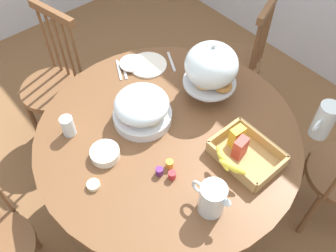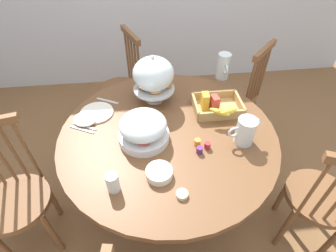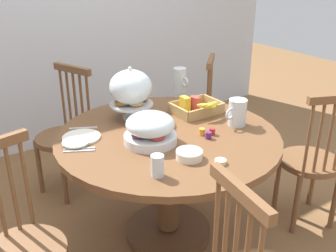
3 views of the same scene
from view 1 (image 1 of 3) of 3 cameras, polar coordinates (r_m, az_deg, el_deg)
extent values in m
plane|color=brown|center=(2.41, 1.17, -13.73)|extent=(10.00, 10.00, 0.00)
cylinder|color=brown|center=(1.84, 0.00, -1.36)|extent=(1.33, 1.33, 0.04)
cylinder|color=brown|center=(2.12, 0.00, -6.88)|extent=(0.14, 0.14, 0.63)
cylinder|color=brown|center=(2.43, 0.00, -11.31)|extent=(0.56, 0.56, 0.06)
cylinder|color=brown|center=(2.44, 20.13, -6.91)|extent=(0.04, 0.04, 0.45)
cylinder|color=brown|center=(2.31, 21.16, -12.79)|extent=(0.04, 0.04, 0.45)
cylinder|color=brown|center=(2.66, 10.00, 9.76)|extent=(0.40, 0.40, 0.04)
cylinder|color=brown|center=(2.94, 7.88, 8.96)|extent=(0.04, 0.04, 0.45)
cylinder|color=brown|center=(2.75, 5.58, 5.54)|extent=(0.04, 0.04, 0.45)
cylinder|color=brown|center=(2.89, 13.00, 7.06)|extent=(0.04, 0.04, 0.45)
cylinder|color=brown|center=(2.69, 10.99, 3.46)|extent=(0.04, 0.04, 0.45)
cylinder|color=brown|center=(2.60, 15.27, 14.25)|extent=(0.02, 0.02, 0.48)
cylinder|color=brown|center=(2.54, 14.77, 13.45)|extent=(0.02, 0.02, 0.48)
cylinder|color=brown|center=(2.48, 14.25, 12.62)|extent=(0.02, 0.02, 0.48)
cylinder|color=brown|center=(2.43, 13.71, 11.74)|extent=(0.02, 0.02, 0.48)
cylinder|color=brown|center=(2.38, 13.14, 10.83)|extent=(0.02, 0.02, 0.48)
cube|color=brown|center=(2.34, 15.53, 17.57)|extent=(0.16, 0.35, 0.05)
cylinder|color=brown|center=(2.55, -17.69, 5.44)|extent=(0.40, 0.40, 0.04)
cylinder|color=brown|center=(2.75, -20.58, 1.65)|extent=(0.04, 0.04, 0.45)
cylinder|color=brown|center=(2.58, -16.76, -1.17)|extent=(0.04, 0.04, 0.45)
cylinder|color=brown|center=(2.84, -16.38, 5.12)|extent=(0.04, 0.04, 0.45)
cylinder|color=brown|center=(2.67, -12.42, 2.61)|extent=(0.04, 0.04, 0.45)
cylinder|color=brown|center=(2.55, -18.41, 12.62)|extent=(0.02, 0.02, 0.48)
cylinder|color=brown|center=(2.50, -17.36, 12.09)|extent=(0.02, 0.02, 0.48)
cylinder|color=brown|center=(2.45, -16.28, 11.54)|extent=(0.02, 0.02, 0.48)
cylinder|color=brown|center=(2.41, -15.16, 10.97)|extent=(0.02, 0.02, 0.48)
cylinder|color=brown|center=(2.36, -14.00, 10.37)|extent=(0.02, 0.02, 0.48)
cube|color=brown|center=(2.30, -17.75, 16.48)|extent=(0.36, 0.11, 0.05)
cylinder|color=brown|center=(2.26, -20.97, -15.13)|extent=(0.04, 0.04, 0.45)
cylinder|color=silver|center=(2.00, 6.25, 5.08)|extent=(0.12, 0.12, 0.02)
cylinder|color=silver|center=(1.98, 6.34, 5.83)|extent=(0.03, 0.03, 0.09)
cylinder|color=silver|center=(1.94, 6.47, 6.88)|extent=(0.28, 0.28, 0.01)
torus|color=#B27033|center=(1.89, 8.54, 6.22)|extent=(0.10, 0.10, 0.03)
torus|color=#D19347|center=(1.95, 7.82, 7.90)|extent=(0.10, 0.10, 0.03)
torus|color=#935628|center=(1.96, 5.45, 8.49)|extent=(0.10, 0.10, 0.03)
torus|color=tan|center=(1.90, 5.71, 6.71)|extent=(0.10, 0.10, 0.03)
ellipsoid|color=silver|center=(1.86, 6.79, 9.43)|extent=(0.27, 0.27, 0.22)
sphere|color=silver|center=(1.78, 7.16, 12.31)|extent=(0.02, 0.02, 0.02)
cylinder|color=silver|center=(1.86, -3.98, 1.55)|extent=(0.30, 0.30, 0.05)
ellipsoid|color=beige|center=(1.80, -2.68, 1.10)|extent=(0.09, 0.09, 0.03)
ellipsoid|color=#8CBF59|center=(1.86, -2.36, 3.28)|extent=(0.09, 0.09, 0.03)
ellipsoid|color=#6B2D4C|center=(1.88, -5.13, 3.58)|extent=(0.09, 0.09, 0.03)
ellipsoid|color=#CC3D33|center=(1.81, -5.72, 1.24)|extent=(0.09, 0.09, 0.03)
ellipsoid|color=silver|center=(1.80, -4.14, 3.41)|extent=(0.28, 0.28, 0.13)
cylinder|color=silver|center=(1.54, 6.90, -11.22)|extent=(0.11, 0.11, 0.17)
cylinder|color=orange|center=(1.56, 6.82, -11.64)|extent=(0.10, 0.10, 0.11)
cone|color=silver|center=(1.47, 9.23, -11.44)|extent=(0.04, 0.04, 0.03)
torus|color=silver|center=(1.55, 4.82, -9.53)|extent=(0.08, 0.02, 0.07)
cylinder|color=silver|center=(1.90, 23.17, 0.81)|extent=(0.10, 0.10, 0.20)
cylinder|color=white|center=(1.92, 22.89, 0.24)|extent=(0.09, 0.09, 0.14)
torus|color=silver|center=(1.84, 22.21, -0.01)|extent=(0.02, 0.07, 0.07)
cube|color=tan|center=(1.77, 12.01, -4.70)|extent=(0.30, 0.22, 0.01)
cube|color=tan|center=(1.69, 9.70, -6.19)|extent=(0.30, 0.02, 0.07)
cube|color=tan|center=(1.81, 14.46, -2.26)|extent=(0.30, 0.02, 0.07)
cube|color=tan|center=(1.80, 8.64, -1.21)|extent=(0.02, 0.22, 0.07)
cube|color=tan|center=(1.71, 15.89, -7.25)|extent=(0.02, 0.22, 0.07)
cube|color=gold|center=(1.75, 10.65, -1.61)|extent=(0.05, 0.07, 0.11)
cube|color=#B23D33|center=(1.72, 11.19, -3.33)|extent=(0.05, 0.08, 0.11)
ellipsoid|color=yellow|center=(1.64, 8.50, -4.99)|extent=(0.14, 0.08, 0.05)
ellipsoid|color=yellow|center=(1.63, 9.26, -5.65)|extent=(0.13, 0.03, 0.05)
ellipsoid|color=yellow|center=(1.62, 10.02, -6.31)|extent=(0.14, 0.08, 0.05)
cylinder|color=white|center=(2.16, -3.14, 9.49)|extent=(0.22, 0.22, 0.01)
cylinder|color=white|center=(2.16, -5.57, 9.73)|extent=(0.15, 0.15, 0.01)
cylinder|color=white|center=(1.75, -9.79, -4.26)|extent=(0.14, 0.14, 0.04)
cylinder|color=silver|center=(1.84, -15.34, -0.01)|extent=(0.06, 0.06, 0.11)
cylinder|color=beige|center=(1.68, -11.54, -8.99)|extent=(0.06, 0.06, 0.02)
cylinder|color=#B7282D|center=(1.66, 0.63, -7.67)|extent=(0.04, 0.04, 0.04)
cylinder|color=orange|center=(1.69, 0.24, -5.94)|extent=(0.04, 0.04, 0.04)
cylinder|color=#5B2366|center=(1.67, -1.35, -7.08)|extent=(0.04, 0.04, 0.04)
cube|color=silver|center=(2.15, -6.84, 8.80)|extent=(0.16, 0.09, 0.01)
cube|color=silver|center=(2.15, -7.63, 8.66)|extent=(0.16, 0.09, 0.01)
cube|color=silver|center=(2.18, 0.52, 10.01)|extent=(0.16, 0.09, 0.01)
camera|label=2|loc=(1.11, -59.42, 8.75)|focal=27.72mm
camera|label=3|loc=(2.32, -66.10, 9.68)|focal=41.63mm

